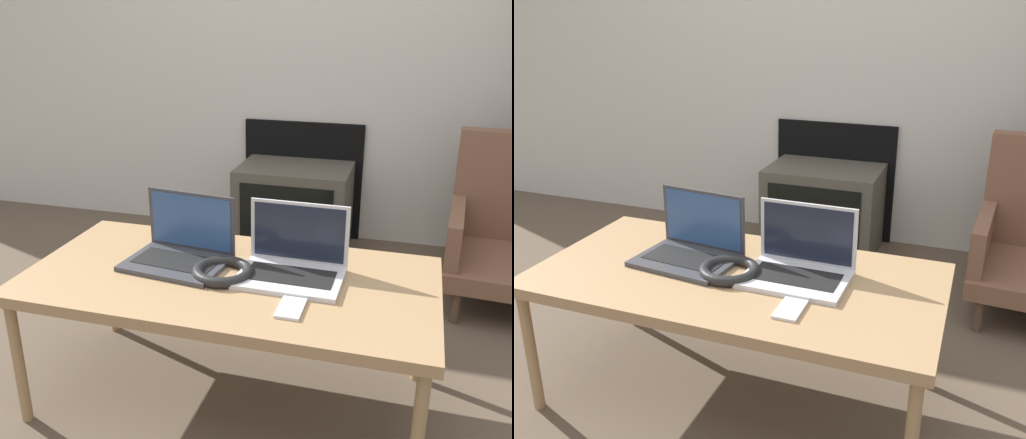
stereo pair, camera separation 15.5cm
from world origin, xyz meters
TOP-DOWN VIEW (x-y plane):
  - wall_back at (-0.00, 1.88)m, footprint 7.00×0.08m
  - table at (0.00, 0.26)m, footprint 1.29×0.66m
  - laptop_left at (-0.19, 0.32)m, footprint 0.34×0.27m
  - laptop_right at (0.19, 0.32)m, footprint 0.32×0.24m
  - headphones at (-0.02, 0.25)m, footprint 0.19×0.19m
  - phone at (0.24, 0.11)m, footprint 0.07×0.13m
  - tv at (-0.09, 1.62)m, footprint 0.60×0.42m

SIDE VIEW (x-z plane):
  - tv at x=-0.09m, z-range 0.00..0.46m
  - table at x=0.00m, z-range 0.20..0.67m
  - phone at x=0.24m, z-range 0.47..0.48m
  - headphones at x=-0.02m, z-range 0.47..0.50m
  - laptop_left at x=-0.19m, z-range 0.40..0.62m
  - laptop_right at x=0.19m, z-range 0.40..0.62m
  - wall_back at x=0.00m, z-range -0.01..2.59m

